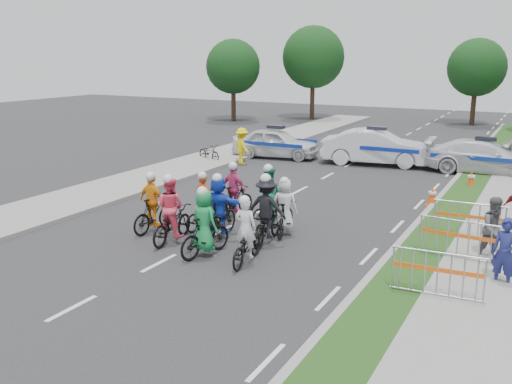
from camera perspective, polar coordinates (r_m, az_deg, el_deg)
The scene contains 30 objects.
ground at distance 14.90m, azimuth -9.67°, elevation -7.04°, with size 90.00×90.00×0.00m, color #28282B.
curb_right at distance 17.15m, azimuth 14.78°, elevation -4.29°, with size 0.20×60.00×0.12m, color gray.
grass_strip at distance 17.02m, azimuth 17.07°, elevation -4.60°, with size 1.20×60.00×0.11m, color #1F4315.
sidewalk_right at distance 16.82m, azimuth 23.11°, elevation -5.31°, with size 2.40×60.00×0.13m, color gray.
sidewalk_left at distance 22.59m, azimuth -15.12°, elevation 0.03°, with size 3.00×60.00×0.13m, color gray.
rider_0 at distance 14.50m, azimuth -0.98°, elevation -4.90°, with size 0.81×1.83×1.81m.
rider_1 at distance 15.04m, azimuth -5.15°, elevation -3.71°, with size 0.89×1.88×1.91m.
rider_2 at distance 16.27m, azimuth -8.50°, elevation -2.48°, with size 0.88×2.00×1.99m.
rider_3 at distance 17.26m, azimuth -10.23°, elevation -1.67°, with size 0.96×1.80×1.85m.
rider_4 at distance 15.97m, azimuth 1.08°, elevation -2.46°, with size 1.18×2.04×2.02m.
rider_5 at distance 16.49m, azimuth -3.72°, elevation -1.87°, with size 1.53×1.83×1.92m.
rider_6 at distance 17.43m, azimuth -5.15°, elevation -1.75°, with size 0.83×1.82×1.79m.
rider_7 at distance 16.74m, azimuth 2.93°, elevation -2.03°, with size 0.81×1.74×1.77m.
rider_8 at distance 17.72m, azimuth 1.32°, elevation -1.03°, with size 0.95×1.98×1.94m.
rider_9 at distance 18.52m, azimuth -2.17°, elevation -0.39°, with size 0.99×1.83×1.86m.
police_car_0 at distance 29.25m, azimuth 1.99°, elevation 4.92°, with size 1.77×4.39×1.50m, color silver.
police_car_1 at distance 27.95m, azimuth 11.89°, elevation 4.40°, with size 1.77×5.08×1.67m, color silver.
police_car_2 at distance 27.31m, azimuth 21.88°, elevation 3.27°, with size 2.06×5.06×1.47m, color silver.
spectator_0 at distance 14.16m, azimuth 23.63°, elevation -5.62°, with size 0.60×0.39×1.64m, color navy.
spectator_1 at distance 15.83m, azimuth 22.79°, elevation -3.46°, with size 0.82×0.64×1.69m, color #4E4F53.
marshal_hiviz at distance 27.43m, azimuth -1.40°, elevation 4.61°, with size 1.14×0.65×1.76m, color yellow.
barrier_0 at distance 12.98m, azimuth 17.67°, elevation -8.05°, with size 2.00×0.50×1.12m, color #A5A8AD, non-canonical shape.
barrier_1 at distance 15.49m, azimuth 19.51°, elevation -4.65°, with size 2.00×0.50×1.12m, color #A5A8AD, non-canonical shape.
barrier_2 at distance 17.32m, azimuth 20.50°, elevation -2.81°, with size 2.00×0.50×1.12m, color #A5A8AD, non-canonical shape.
cone_0 at distance 20.98m, azimuth 17.22°, elevation -0.37°, with size 0.40×0.40×0.70m.
cone_1 at distance 24.28m, azimuth 20.72°, elevation 1.22°, with size 0.40×0.40×0.70m.
parked_bike at distance 28.53m, azimuth -4.71°, elevation 3.97°, with size 0.55×1.57×0.82m, color black.
tree_0 at distance 45.07m, azimuth -2.30°, elevation 12.41°, with size 4.20×4.20×6.30m.
tree_3 at distance 46.44m, azimuth 5.74°, elevation 13.26°, with size 4.90×4.90×7.35m.
tree_4 at distance 45.33m, azimuth 21.21°, elevation 11.52°, with size 4.20×4.20×6.30m.
Camera 1 is at (8.61, -10.97, 5.24)m, focal length 40.00 mm.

